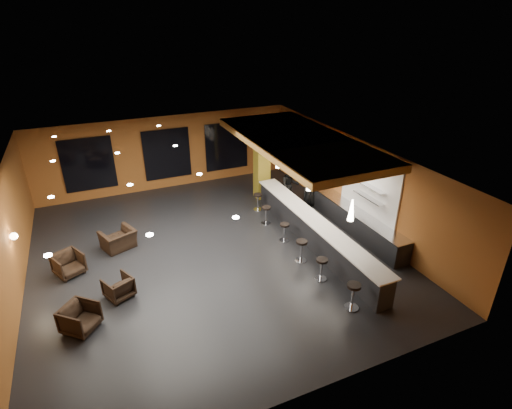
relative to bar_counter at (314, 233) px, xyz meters
name	(u,v)px	position (x,y,z in m)	size (l,w,h in m)	color
floor	(211,253)	(-3.65, 1.00, -0.55)	(12.00, 13.00, 0.10)	black
ceiling	(205,159)	(-3.65, 1.00, 3.05)	(12.00, 13.00, 0.10)	black
wall_back	(166,152)	(-3.65, 7.55, 1.25)	(12.00, 0.10, 3.50)	brown
wall_front	(305,340)	(-3.65, -5.55, 1.25)	(12.00, 0.10, 3.50)	brown
wall_left	(6,247)	(-9.70, 1.00, 1.25)	(0.10, 13.00, 3.50)	brown
wall_right	(355,181)	(2.40, 1.00, 1.25)	(0.10, 13.00, 3.50)	brown
wood_soffit	(299,141)	(0.35, 2.00, 2.86)	(3.60, 8.00, 0.28)	#A97431
window_left	(88,164)	(-7.15, 7.44, 1.20)	(2.20, 0.06, 2.40)	black
window_center	(167,154)	(-3.65, 7.44, 1.20)	(2.20, 0.06, 2.40)	black
window_right	(227,146)	(-0.65, 7.44, 1.20)	(2.20, 0.06, 2.40)	black
tile_backsplash	(370,185)	(2.31, 0.00, 1.50)	(0.06, 3.20, 2.40)	white
bar_counter	(314,233)	(0.00, 0.00, 0.00)	(0.60, 8.00, 1.00)	black
bar_top	(314,220)	(0.00, 0.00, 0.52)	(0.78, 8.10, 0.05)	white
prep_counter	(350,218)	(2.00, 0.50, -0.07)	(0.70, 6.00, 0.86)	black
prep_top	(352,208)	(2.00, 0.50, 0.39)	(0.72, 6.00, 0.03)	silver
wall_shelf_lower	(369,197)	(2.17, -0.20, 1.10)	(0.30, 1.50, 0.03)	silver
wall_shelf_upper	(370,186)	(2.17, -0.20, 1.55)	(0.30, 1.50, 0.03)	silver
column	(262,161)	(0.00, 4.60, 1.25)	(0.60, 0.60, 3.50)	olive
wall_sconce	(14,236)	(-9.53, 1.50, 1.30)	(0.22, 0.22, 0.22)	#FFE5B2
pendant_0	(351,210)	(0.00, -2.00, 1.85)	(0.20, 0.20, 0.70)	white
pendant_1	(310,181)	(0.00, 0.50, 1.85)	(0.20, 0.20, 0.70)	white
pendant_2	(278,160)	(0.00, 3.00, 1.85)	(0.20, 0.20, 0.70)	white
staff_a	(308,197)	(1.06, 2.27, 0.28)	(0.57, 0.37, 1.56)	black
staff_b	(290,185)	(0.83, 3.43, 0.38)	(0.86, 0.67, 1.77)	black
staff_c	(312,189)	(1.60, 2.85, 0.30)	(0.78, 0.51, 1.60)	black
armchair_a	(80,318)	(-8.05, -1.26, -0.11)	(0.83, 0.85, 0.78)	black
armchair_b	(119,287)	(-6.94, -0.24, -0.15)	(0.74, 0.76, 0.69)	black
armchair_c	(69,264)	(-8.29, 1.62, -0.11)	(0.82, 0.85, 0.77)	black
armchair_d	(119,239)	(-6.61, 2.62, -0.14)	(1.11, 0.97, 0.72)	black
bar_stool_0	(353,293)	(-0.80, -3.51, 0.04)	(0.43, 0.43, 0.84)	silver
bar_stool_1	(322,266)	(-0.88, -1.95, -0.01)	(0.39, 0.39, 0.77)	silver
bar_stool_2	(301,248)	(-0.95, -0.77, 0.01)	(0.41, 0.41, 0.80)	silver
bar_stool_3	(284,230)	(-0.86, 0.65, -0.04)	(0.37, 0.37, 0.72)	silver
bar_stool_4	(266,213)	(-0.92, 2.15, -0.01)	(0.38, 0.38, 0.76)	silver
bar_stool_5	(258,200)	(-0.71, 3.43, -0.02)	(0.38, 0.38, 0.75)	silver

